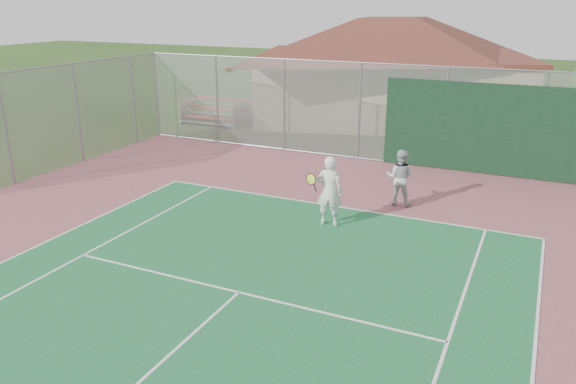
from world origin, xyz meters
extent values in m
cylinder|color=gray|center=(-10.00, 17.00, 1.75)|extent=(0.08, 0.08, 3.50)
cylinder|color=gray|center=(-7.00, 17.00, 1.75)|extent=(0.08, 0.08, 3.50)
cylinder|color=gray|center=(-4.00, 17.00, 1.75)|extent=(0.08, 0.08, 3.50)
cylinder|color=gray|center=(-1.00, 17.00, 1.75)|extent=(0.08, 0.08, 3.50)
cylinder|color=gray|center=(2.00, 17.00, 1.75)|extent=(0.08, 0.08, 3.50)
cylinder|color=gray|center=(5.00, 17.00, 1.75)|extent=(0.08, 0.08, 3.50)
cylinder|color=gray|center=(0.00, 17.00, 3.50)|extent=(20.00, 0.05, 0.05)
cylinder|color=gray|center=(0.00, 17.00, 0.05)|extent=(20.00, 0.05, 0.05)
cube|color=#999EA0|center=(0.00, 17.00, 1.75)|extent=(20.00, 0.02, 3.50)
cube|color=black|center=(5.00, 16.95, 1.55)|extent=(10.00, 0.04, 3.00)
cylinder|color=gray|center=(-10.00, 15.50, 1.75)|extent=(0.08, 0.08, 3.50)
cylinder|color=gray|center=(-10.00, 12.50, 1.75)|extent=(0.08, 0.08, 3.50)
cylinder|color=gray|center=(-10.00, 9.50, 1.75)|extent=(0.08, 0.08, 3.50)
cube|color=#999EA0|center=(-10.00, 12.50, 1.75)|extent=(0.02, 9.00, 3.50)
cube|color=tan|center=(-2.05, 24.94, 1.50)|extent=(13.74, 11.00, 3.00)
cube|color=brown|center=(-2.05, 24.94, 3.05)|extent=(14.35, 11.61, 0.18)
pyramid|color=brown|center=(-2.05, 24.94, 4.80)|extent=(15.11, 12.10, 1.80)
cube|color=black|center=(-0.05, 20.91, 1.05)|extent=(0.90, 0.06, 2.10)
cube|color=#A83026|center=(-9.12, 19.70, 0.36)|extent=(3.08, 0.32, 0.05)
cube|color=#B2B5BA|center=(-9.12, 19.44, 0.15)|extent=(3.08, 0.28, 0.04)
cube|color=#A83026|center=(-9.12, 20.27, 0.72)|extent=(3.08, 0.32, 0.05)
cube|color=#B2B5BA|center=(-9.12, 20.01, 0.51)|extent=(3.08, 0.28, 0.04)
cube|color=#A83026|center=(-9.12, 20.83, 1.08)|extent=(3.08, 0.32, 0.05)
cube|color=#B2B5BA|center=(-9.12, 20.57, 0.87)|extent=(3.08, 0.28, 0.04)
cube|color=#B2B5BA|center=(-10.56, 20.27, 0.56)|extent=(0.08, 1.85, 1.13)
cube|color=#B2B5BA|center=(-7.69, 20.27, 0.56)|extent=(0.08, 1.85, 1.13)
imported|color=silver|center=(0.34, 10.54, 0.92)|extent=(0.72, 0.51, 1.85)
imported|color=#B2B5B7|center=(1.60, 12.83, 0.80)|extent=(0.82, 0.65, 1.61)
camera|label=1|loc=(5.11, -2.25, 5.59)|focal=35.00mm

